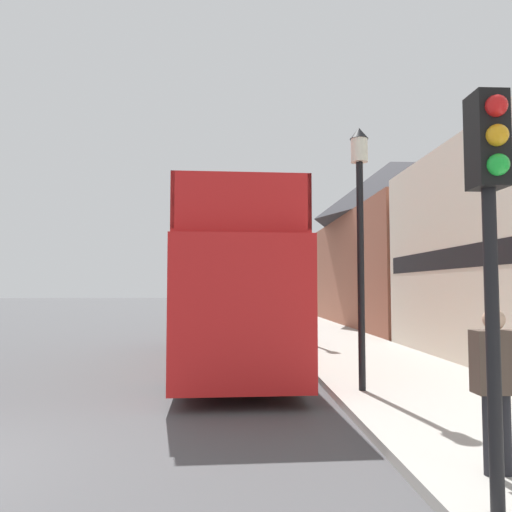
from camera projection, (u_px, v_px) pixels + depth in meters
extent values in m
plane|color=#4C4C4F|center=(158.00, 327.00, 26.14)|extent=(144.00, 144.00, 0.00)
cube|color=#ADAAA3|center=(312.00, 329.00, 23.51)|extent=(3.78, 108.00, 0.14)
cube|color=black|center=(494.00, 253.00, 10.83)|extent=(0.12, 13.22, 0.55)
cube|color=#935642|center=(392.00, 272.00, 26.92)|extent=(6.00, 17.37, 5.75)
pyramid|color=#2D2D33|center=(391.00, 190.00, 27.20)|extent=(6.00, 17.37, 3.19)
cube|color=red|center=(231.00, 303.00, 13.41)|extent=(2.88, 10.67, 2.69)
cube|color=yellow|center=(232.00, 299.00, 12.90)|extent=(2.72, 5.91, 0.45)
cube|color=black|center=(231.00, 272.00, 13.47)|extent=(2.88, 9.82, 0.70)
cube|color=red|center=(232.00, 252.00, 13.50)|extent=(2.85, 9.82, 0.10)
cube|color=red|center=(187.00, 231.00, 13.44)|extent=(0.44, 9.73, 1.01)
cube|color=red|center=(276.00, 232.00, 13.64)|extent=(0.44, 9.73, 1.01)
cube|color=red|center=(242.00, 201.00, 8.73)|extent=(2.48, 0.16, 1.01)
cube|color=red|center=(227.00, 244.00, 17.64)|extent=(2.53, 1.57, 1.01)
cylinder|color=black|center=(194.00, 334.00, 16.51)|extent=(0.32, 1.01, 1.00)
cylinder|color=black|center=(261.00, 334.00, 16.70)|extent=(0.32, 1.01, 1.00)
cylinder|color=black|center=(182.00, 363.00, 10.20)|extent=(0.32, 1.01, 1.00)
cylinder|color=black|center=(290.00, 362.00, 10.39)|extent=(0.32, 1.01, 1.00)
cube|color=black|center=(249.00, 322.00, 21.87)|extent=(1.95, 4.55, 0.67)
cube|color=black|center=(249.00, 310.00, 21.77)|extent=(1.62, 2.22, 0.45)
cylinder|color=black|center=(233.00, 324.00, 23.25)|extent=(0.23, 0.69, 0.68)
cylinder|color=black|center=(267.00, 324.00, 23.24)|extent=(0.23, 0.69, 0.68)
cylinder|color=black|center=(229.00, 329.00, 20.48)|extent=(0.23, 0.69, 0.68)
cylinder|color=black|center=(268.00, 329.00, 20.48)|extent=(0.23, 0.69, 0.68)
cylinder|color=#232328|center=(489.00, 434.00, 5.09)|extent=(0.12, 0.12, 0.82)
cylinder|color=#232328|center=(505.00, 434.00, 5.10)|extent=(0.12, 0.12, 0.82)
cube|color=#4C3D33|center=(495.00, 362.00, 5.14)|extent=(0.44, 0.24, 0.65)
sphere|color=tan|center=(494.00, 319.00, 5.17)|extent=(0.22, 0.22, 0.22)
cylinder|color=black|center=(493.00, 348.00, 4.30)|extent=(0.12, 0.12, 2.78)
cube|color=black|center=(487.00, 141.00, 4.41)|extent=(0.28, 0.31, 0.85)
sphere|color=red|center=(496.00, 106.00, 4.26)|extent=(0.19, 0.19, 0.19)
sphere|color=orange|center=(497.00, 135.00, 4.24)|extent=(0.19, 0.19, 0.19)
sphere|color=green|center=(498.00, 165.00, 4.23)|extent=(0.19, 0.19, 0.19)
cylinder|color=black|center=(361.00, 275.00, 9.38)|extent=(0.13, 0.13, 4.30)
cylinder|color=silver|center=(359.00, 151.00, 9.53)|extent=(0.32, 0.32, 0.45)
cone|color=black|center=(359.00, 133.00, 9.56)|extent=(0.35, 0.35, 0.22)
cylinder|color=black|center=(304.00, 284.00, 17.57)|extent=(0.13, 0.13, 4.08)
cylinder|color=silver|center=(303.00, 220.00, 17.72)|extent=(0.32, 0.32, 0.45)
cone|color=black|center=(303.00, 211.00, 17.74)|extent=(0.35, 0.35, 0.22)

